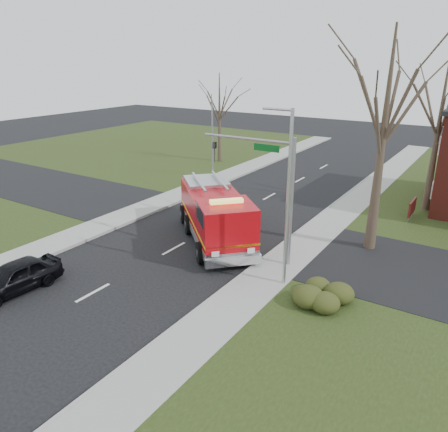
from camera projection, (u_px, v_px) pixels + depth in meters
The scene contains 14 objects.
ground at pixel (174, 249), 25.18m from camera, with size 120.00×120.00×0.00m, color black.
sidewalk_right at pixel (270, 275), 21.99m from camera, with size 2.40×80.00×0.15m, color #9D9D98.
sidewalk_left at pixel (99, 226), 28.31m from camera, with size 2.40×80.00×0.15m, color #9D9D98.
cross_street_left at pixel (10, 178), 39.72m from camera, with size 30.00×8.00×0.15m, color black.
health_center_sign at pixel (412, 207), 29.40m from camera, with size 0.12×2.00×1.40m.
hedge_corner at pixel (316, 289), 19.60m from camera, with size 2.80×2.00×0.90m, color #303914.
bare_tree_near at pixel (385, 119), 22.55m from camera, with size 6.00×6.00×12.00m.
bare_tree_far at pixel (440, 119), 29.21m from camera, with size 5.25×5.25×10.50m.
bare_tree_left at pixel (219, 108), 44.17m from camera, with size 4.50×4.50×9.00m.
traffic_signal_mast at pixel (269, 177), 22.10m from camera, with size 5.29×0.18×6.80m.
streetlight_pole at pixel (287, 195), 19.59m from camera, with size 1.48×0.16×8.40m.
utility_pole_far at pixel (212, 141), 38.51m from camera, with size 0.14×0.14×7.00m, color gray.
fire_engine at pixel (216, 216), 25.76m from camera, with size 8.17×8.02×3.45m.
parked_car_maroon at pixel (15, 277), 20.38m from camera, with size 1.74×4.33×1.48m, color black.
Camera 1 is at (14.91, -17.78, 10.36)m, focal length 35.00 mm.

